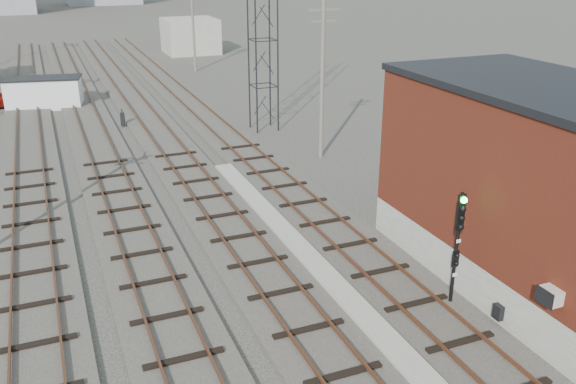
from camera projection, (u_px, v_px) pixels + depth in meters
ground at (128, 72)px, 61.34m from camera, size 320.00×320.00×0.00m
track_right at (206, 118)px, 44.10m from camera, size 3.20×90.00×0.39m
track_mid_right at (151, 123)px, 42.69m from camera, size 3.20×90.00×0.39m
track_mid_left at (92, 129)px, 41.29m from camera, size 3.20×90.00×0.39m
track_left at (28, 136)px, 39.88m from camera, size 3.20×90.00×0.39m
platform_curb at (334, 287)px, 21.87m from camera, size 0.90×28.00×0.26m
brick_building at (542, 188)px, 21.32m from camera, size 6.54×12.20×7.22m
lattice_tower at (262, 16)px, 38.99m from camera, size 1.60×1.60×15.00m
utility_pole_right_a at (322, 76)px, 34.31m from camera, size 1.80×0.24×9.00m
utility_pole_right_b at (193, 23)px, 60.14m from camera, size 1.80×0.24×9.00m
shed_right at (190, 36)px, 72.38m from camera, size 6.00×6.00×4.00m
signal_mast at (458, 241)px, 19.98m from camera, size 0.40×0.41×4.18m
switch_stand at (123, 119)px, 42.08m from camera, size 0.34×0.34×1.18m
site_trailer at (44, 93)px, 46.95m from camera, size 6.02×3.49×2.38m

